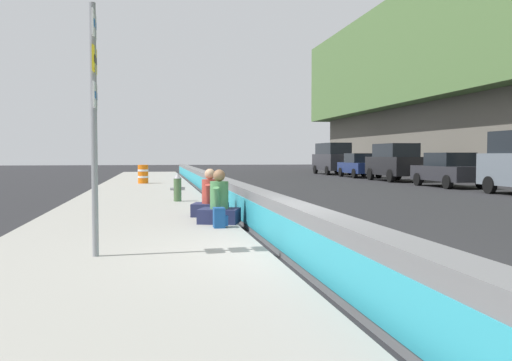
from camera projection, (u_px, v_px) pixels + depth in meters
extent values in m
plane|color=#232326|center=(299.00, 261.00, 8.23)|extent=(160.00, 160.00, 0.00)
cube|color=gray|center=(119.00, 262.00, 7.75)|extent=(80.00, 4.40, 0.14)
cube|color=slate|center=(300.00, 233.00, 8.21)|extent=(76.00, 0.44, 0.85)
cube|color=teal|center=(285.00, 236.00, 8.17)|extent=(74.48, 0.01, 0.54)
cylinder|color=gray|center=(94.00, 131.00, 7.76)|extent=(0.09, 0.09, 3.60)
cube|color=white|center=(94.00, 24.00, 7.69)|extent=(0.44, 0.02, 0.36)
cube|color=#1956AD|center=(95.00, 24.00, 7.69)|extent=(0.30, 0.01, 0.10)
cube|color=yellow|center=(95.00, 60.00, 7.71)|extent=(0.44, 0.02, 0.36)
cube|color=black|center=(96.00, 60.00, 7.72)|extent=(0.30, 0.01, 0.10)
cube|color=white|center=(95.00, 95.00, 7.74)|extent=(0.44, 0.02, 0.36)
cube|color=#1956AD|center=(96.00, 96.00, 7.74)|extent=(0.30, 0.01, 0.10)
cylinder|color=#47663D|center=(178.00, 190.00, 17.11)|extent=(0.24, 0.24, 0.72)
cone|color=gray|center=(177.00, 176.00, 17.09)|extent=(0.26, 0.26, 0.16)
cylinder|color=gray|center=(183.00, 189.00, 17.14)|extent=(0.10, 0.12, 0.10)
cylinder|color=gray|center=(172.00, 189.00, 17.08)|extent=(0.10, 0.12, 0.10)
cube|color=#23284C|center=(219.00, 216.00, 11.67)|extent=(0.93, 1.00, 0.31)
cylinder|color=#4C8951|center=(219.00, 195.00, 11.65)|extent=(0.39, 0.39, 0.58)
sphere|color=#8E6647|center=(219.00, 175.00, 11.63)|extent=(0.26, 0.26, 0.26)
cylinder|color=#4C8951|center=(221.00, 197.00, 11.87)|extent=(0.33, 0.23, 0.51)
cylinder|color=#4C8951|center=(217.00, 199.00, 11.44)|extent=(0.33, 0.23, 0.51)
cube|color=#23284C|center=(210.00, 210.00, 12.99)|extent=(0.88, 0.96, 0.30)
cylinder|color=#AD3D33|center=(210.00, 191.00, 12.96)|extent=(0.39, 0.39, 0.57)
sphere|color=tan|center=(210.00, 174.00, 12.95)|extent=(0.25, 0.25, 0.25)
cylinder|color=#AD3D33|center=(212.00, 193.00, 13.18)|extent=(0.32, 0.21, 0.50)
cylinder|color=#AD3D33|center=(208.00, 194.00, 12.76)|extent=(0.32, 0.21, 0.50)
cube|color=navy|center=(219.00, 218.00, 10.93)|extent=(0.32, 0.22, 0.40)
cube|color=navy|center=(226.00, 220.00, 10.96)|extent=(0.22, 0.06, 0.20)
cylinder|color=orange|center=(143.00, 174.00, 27.89)|extent=(0.52, 0.52, 0.95)
cylinder|color=white|center=(143.00, 170.00, 27.88)|extent=(0.54, 0.54, 0.10)
cylinder|color=white|center=(143.00, 177.00, 27.90)|extent=(0.54, 0.54, 0.10)
cylinder|color=black|center=(490.00, 185.00, 22.41)|extent=(0.72, 0.22, 0.72)
cube|color=#28282D|center=(448.00, 173.00, 27.00)|extent=(4.51, 1.83, 0.72)
cube|color=black|center=(450.00, 159.00, 26.87)|extent=(2.21, 1.64, 0.66)
cylinder|color=black|center=(418.00, 179.00, 28.27)|extent=(0.66, 0.23, 0.66)
cylinder|color=black|center=(449.00, 179.00, 28.59)|extent=(0.66, 0.23, 0.66)
cylinder|color=black|center=(448.00, 182.00, 25.44)|extent=(0.66, 0.23, 0.66)
cylinder|color=black|center=(481.00, 182.00, 25.77)|extent=(0.66, 0.23, 0.66)
cube|color=black|center=(395.00, 166.00, 33.18)|extent=(4.82, 1.96, 1.10)
cube|color=black|center=(395.00, 150.00, 33.04)|extent=(3.11, 1.75, 0.80)
cylinder|color=black|center=(371.00, 174.00, 34.56)|extent=(0.76, 0.23, 0.76)
cylinder|color=black|center=(398.00, 174.00, 34.88)|extent=(0.76, 0.23, 0.76)
cylinder|color=black|center=(391.00, 176.00, 31.54)|extent=(0.76, 0.23, 0.76)
cylinder|color=black|center=(420.00, 176.00, 31.86)|extent=(0.76, 0.23, 0.76)
cube|color=navy|center=(359.00, 168.00, 38.66)|extent=(4.53, 1.88, 0.72)
cube|color=black|center=(360.00, 158.00, 38.53)|extent=(2.23, 1.66, 0.66)
cylinder|color=black|center=(341.00, 172.00, 39.96)|extent=(0.66, 0.23, 0.66)
cylinder|color=black|center=(364.00, 172.00, 40.24)|extent=(0.66, 0.23, 0.66)
cylinder|color=black|center=(355.00, 174.00, 37.12)|extent=(0.66, 0.23, 0.66)
cylinder|color=black|center=(379.00, 173.00, 37.40)|extent=(0.66, 0.23, 0.66)
cube|color=#28282D|center=(332.00, 162.00, 44.70)|extent=(5.10, 1.96, 1.30)
cube|color=black|center=(333.00, 149.00, 44.55)|extent=(4.10, 1.77, 0.90)
cylinder|color=black|center=(316.00, 170.00, 46.16)|extent=(0.72, 0.22, 0.72)
cylinder|color=black|center=(337.00, 169.00, 46.50)|extent=(0.72, 0.22, 0.72)
cylinder|color=black|center=(327.00, 171.00, 42.95)|extent=(0.72, 0.22, 0.72)
cylinder|color=black|center=(350.00, 170.00, 43.29)|extent=(0.72, 0.22, 0.72)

